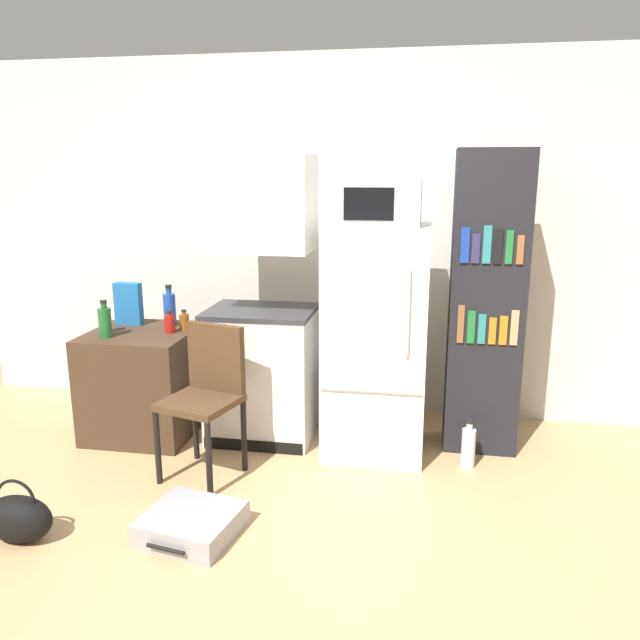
# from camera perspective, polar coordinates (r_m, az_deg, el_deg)

# --- Properties ---
(ground_plane) EXTENTS (24.00, 24.00, 0.00)m
(ground_plane) POSITION_cam_1_polar(r_m,az_deg,el_deg) (3.22, -2.29, -20.66)
(ground_plane) COLOR tan
(wall_back) EXTENTS (6.40, 0.10, 2.61)m
(wall_back) POSITION_cam_1_polar(r_m,az_deg,el_deg) (4.64, 5.29, 7.31)
(wall_back) COLOR silver
(wall_back) RESTS_ON ground_plane
(side_table) EXTENTS (0.70, 0.70, 0.73)m
(side_table) POSITION_cam_1_polar(r_m,az_deg,el_deg) (4.53, -15.75, -5.49)
(side_table) COLOR #422D1E
(side_table) RESTS_ON ground_plane
(kitchen_hutch) EXTENTS (0.71, 0.55, 1.90)m
(kitchen_hutch) POSITION_cam_1_polar(r_m,az_deg,el_deg) (4.18, -5.44, 0.54)
(kitchen_hutch) COLOR silver
(kitchen_hutch) RESTS_ON ground_plane
(refrigerator) EXTENTS (0.64, 0.67, 1.48)m
(refrigerator) POSITION_cam_1_polar(r_m,az_deg,el_deg) (4.03, 5.19, -1.87)
(refrigerator) COLOR white
(refrigerator) RESTS_ON ground_plane
(microwave) EXTENTS (0.50, 0.44, 0.28)m
(microwave) POSITION_cam_1_polar(r_m,az_deg,el_deg) (3.89, 5.46, 10.68)
(microwave) COLOR silver
(microwave) RESTS_ON refrigerator
(bookshelf) EXTENTS (0.46, 0.35, 1.94)m
(bookshelf) POSITION_cam_1_polar(r_m,az_deg,el_deg) (4.13, 14.95, 1.39)
(bookshelf) COLOR black
(bookshelf) RESTS_ON ground_plane
(bottle_wine_dark) EXTENTS (0.06, 0.06, 0.24)m
(bottle_wine_dark) POSITION_cam_1_polar(r_m,az_deg,el_deg) (4.62, -13.63, 1.06)
(bottle_wine_dark) COLOR black
(bottle_wine_dark) RESTS_ON side_table
(bottle_green_tall) EXTENTS (0.08, 0.08, 0.25)m
(bottle_green_tall) POSITION_cam_1_polar(r_m,az_deg,el_deg) (4.32, -19.07, -0.15)
(bottle_green_tall) COLOR #1E6028
(bottle_green_tall) RESTS_ON side_table
(bottle_clear_short) EXTENTS (0.08, 0.08, 0.18)m
(bottle_clear_short) POSITION_cam_1_polar(r_m,az_deg,el_deg) (4.45, -19.05, -0.14)
(bottle_clear_short) COLOR silver
(bottle_clear_short) RESTS_ON side_table
(bottle_ketchup_red) EXTENTS (0.07, 0.07, 0.15)m
(bottle_ketchup_red) POSITION_cam_1_polar(r_m,az_deg,el_deg) (4.33, -13.58, -0.32)
(bottle_ketchup_red) COLOR #AD1914
(bottle_ketchup_red) RESTS_ON side_table
(bottle_blue_soda) EXTENTS (0.09, 0.09, 0.29)m
(bottle_blue_soda) POSITION_cam_1_polar(r_m,az_deg,el_deg) (4.51, -13.59, 1.02)
(bottle_blue_soda) COLOR #1E47A3
(bottle_blue_soda) RESTS_ON side_table
(bottle_amber_beer) EXTENTS (0.07, 0.07, 0.14)m
(bottle_amber_beer) POSITION_cam_1_polar(r_m,az_deg,el_deg) (4.38, -12.30, -0.13)
(bottle_amber_beer) COLOR brown
(bottle_amber_beer) RESTS_ON side_table
(cereal_box) EXTENTS (0.19, 0.07, 0.30)m
(cereal_box) POSITION_cam_1_polar(r_m,az_deg,el_deg) (4.62, -17.11, 1.44)
(cereal_box) COLOR #1E66A8
(cereal_box) RESTS_ON side_table
(chair) EXTENTS (0.49, 0.50, 0.91)m
(chair) POSITION_cam_1_polar(r_m,az_deg,el_deg) (3.81, -10.21, -5.99)
(chair) COLOR black
(chair) RESTS_ON ground_plane
(suitcase_large_flat) EXTENTS (0.52, 0.51, 0.12)m
(suitcase_large_flat) POSITION_cam_1_polar(r_m,az_deg,el_deg) (3.39, -11.68, -17.77)
(suitcase_large_flat) COLOR #99999E
(suitcase_large_flat) RESTS_ON ground_plane
(handbag) EXTENTS (0.36, 0.20, 0.33)m
(handbag) POSITION_cam_1_polar(r_m,az_deg,el_deg) (3.58, -25.89, -15.98)
(handbag) COLOR black
(handbag) RESTS_ON ground_plane
(water_bottle_front) EXTENTS (0.09, 0.09, 0.32)m
(water_bottle_front) POSITION_cam_1_polar(r_m,az_deg,el_deg) (4.05, 13.40, -11.22)
(water_bottle_front) COLOR silver
(water_bottle_front) RESTS_ON ground_plane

